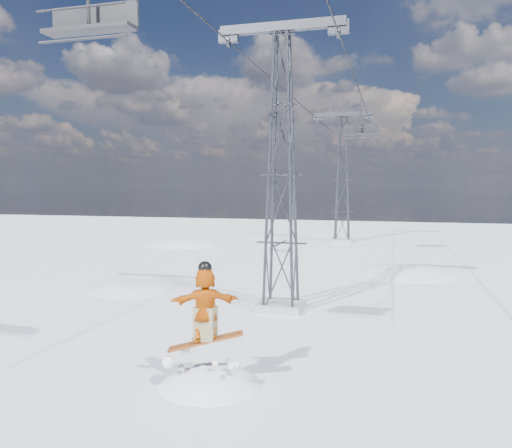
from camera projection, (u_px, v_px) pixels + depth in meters
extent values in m
plane|color=white|center=(183.00, 382.00, 12.86)|extent=(120.00, 120.00, 0.00)
sphere|color=white|center=(137.00, 440.00, 24.92)|extent=(16.00, 16.00, 16.00)
sphere|color=white|center=(403.00, 433.00, 29.32)|extent=(20.00, 20.00, 20.00)
sphere|color=white|center=(188.00, 362.00, 43.76)|extent=(22.00, 22.00, 22.00)
cube|color=#999999|center=(281.00, 306.00, 20.33)|extent=(1.80, 1.80, 0.30)
cube|color=#32343B|center=(282.00, 27.00, 19.47)|extent=(5.00, 0.35, 0.35)
cube|color=#32343B|center=(229.00, 36.00, 20.06)|extent=(0.80, 0.25, 0.50)
cube|color=#32343B|center=(339.00, 27.00, 18.90)|extent=(0.80, 0.25, 0.50)
cube|color=#999999|center=(342.00, 241.00, 44.36)|extent=(1.80, 1.80, 0.30)
cube|color=#32343B|center=(343.00, 114.00, 43.50)|extent=(5.00, 0.35, 0.35)
cube|color=#32343B|center=(318.00, 117.00, 44.10)|extent=(0.80, 0.25, 0.50)
cube|color=#32343B|center=(369.00, 116.00, 42.93)|extent=(0.80, 0.25, 0.50)
cylinder|color=black|center=(287.00, 93.00, 31.13)|extent=(0.06, 51.00, 0.06)
cylinder|color=black|center=(359.00, 89.00, 29.97)|extent=(0.06, 51.00, 0.06)
cube|color=orange|center=(206.00, 341.00, 12.33)|extent=(1.89, 0.83, 0.49)
imported|color=#CE5909|center=(205.00, 304.00, 12.26)|extent=(1.77, 1.17, 1.83)
cube|color=olive|center=(205.00, 324.00, 12.30)|extent=(0.63, 0.56, 0.84)
sphere|color=black|center=(205.00, 268.00, 12.19)|extent=(0.34, 0.34, 0.34)
cube|color=black|center=(89.00, 30.00, 10.95)|extent=(2.16, 0.49, 0.09)
cube|color=black|center=(95.00, 18.00, 11.15)|extent=(2.16, 0.06, 0.59)
cylinder|color=black|center=(82.00, 39.00, 10.71)|extent=(2.16, 0.06, 0.06)
cylinder|color=black|center=(80.00, 7.00, 10.61)|extent=(2.16, 0.05, 0.05)
cylinder|color=black|center=(361.00, 115.00, 32.30)|extent=(0.09, 0.09, 2.46)
cube|color=black|center=(361.00, 134.00, 32.40)|extent=(2.24, 0.50, 0.09)
cube|color=black|center=(361.00, 129.00, 32.61)|extent=(2.24, 0.07, 0.61)
cylinder|color=black|center=(360.00, 138.00, 32.15)|extent=(2.24, 0.07, 0.07)
cylinder|color=black|center=(360.00, 127.00, 32.04)|extent=(2.24, 0.06, 0.06)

